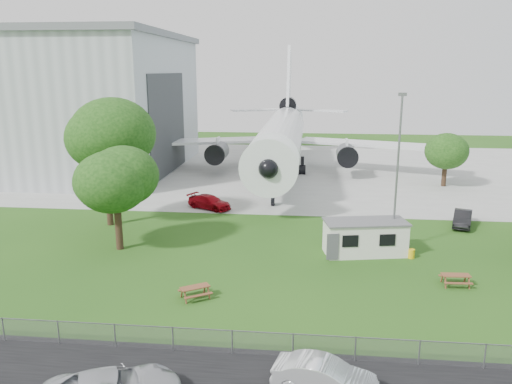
# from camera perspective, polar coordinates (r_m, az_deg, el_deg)

# --- Properties ---
(ground) EXTENTS (160.00, 160.00, 0.00)m
(ground) POSITION_cam_1_polar(r_m,az_deg,el_deg) (34.30, 3.06, -9.82)
(ground) COLOR #34641C
(concrete_apron) EXTENTS (120.00, 46.00, 0.03)m
(concrete_apron) POSITION_cam_1_polar(r_m,az_deg,el_deg) (70.75, 4.69, 2.58)
(concrete_apron) COLOR #B7B7B2
(concrete_apron) RESTS_ON ground
(hangar) EXTENTS (43.00, 31.00, 18.55)m
(hangar) POSITION_cam_1_polar(r_m,az_deg,el_deg) (78.20, -24.66, 9.41)
(hangar) COLOR #B2B7BC
(hangar) RESTS_ON ground
(airliner) EXTENTS (46.36, 47.73, 17.69)m
(airliner) POSITION_cam_1_polar(r_m,az_deg,el_deg) (67.86, 3.03, 6.63)
(airliner) COLOR white
(airliner) RESTS_ON ground
(site_cabin) EXTENTS (6.95, 3.83, 2.62)m
(site_cabin) POSITION_cam_1_polar(r_m,az_deg,el_deg) (39.03, 12.37, -5.08)
(site_cabin) COLOR silver
(site_cabin) RESTS_ON ground
(picnic_west) EXTENTS (2.32, 2.23, 0.76)m
(picnic_west) POSITION_cam_1_polar(r_m,az_deg,el_deg) (31.76, -6.94, -11.93)
(picnic_west) COLOR brown
(picnic_west) RESTS_ON ground
(picnic_east) EXTENTS (1.87, 1.59, 0.76)m
(picnic_east) POSITION_cam_1_polar(r_m,az_deg,el_deg) (35.67, 21.78, -9.89)
(picnic_east) COLOR brown
(picnic_east) RESTS_ON ground
(fence) EXTENTS (58.00, 0.04, 1.30)m
(fence) POSITION_cam_1_polar(r_m,az_deg,el_deg) (25.89, 1.90, -18.25)
(fence) COLOR gray
(fence) RESTS_ON ground
(lamp_mast) EXTENTS (0.16, 0.16, 12.00)m
(lamp_mast) POSITION_cam_1_polar(r_m,az_deg,el_deg) (38.96, 15.81, 1.83)
(lamp_mast) COLOR slate
(lamp_mast) RESTS_ON ground
(tree_west_big) EXTENTS (8.95, 8.95, 12.26)m
(tree_west_big) POSITION_cam_1_polar(r_m,az_deg,el_deg) (45.80, -16.93, 5.74)
(tree_west_big) COLOR #382619
(tree_west_big) RESTS_ON ground
(tree_west_small) EXTENTS (5.89, 5.89, 8.36)m
(tree_west_small) POSITION_cam_1_polar(r_m,az_deg,el_deg) (39.50, -15.76, 1.10)
(tree_west_small) COLOR #382619
(tree_west_small) RESTS_ON ground
(tree_far_apron) EXTENTS (5.30, 5.30, 6.97)m
(tree_far_apron) POSITION_cam_1_polar(r_m,az_deg,el_deg) (63.75, 20.93, 4.39)
(tree_far_apron) COLOR #382619
(tree_far_apron) RESTS_ON ground
(car_centre_sedan) EXTENTS (4.77, 2.60, 1.49)m
(car_centre_sedan) POSITION_cam_1_polar(r_m,az_deg,el_deg) (23.30, 7.84, -20.22)
(car_centre_sedan) COLOR white
(car_centre_sedan) RESTS_ON ground
(car_ne_sedan) EXTENTS (2.75, 4.51, 1.40)m
(car_ne_sedan) POSITION_cam_1_polar(r_m,az_deg,el_deg) (48.62, 22.53, -2.83)
(car_ne_sedan) COLOR black
(car_ne_sedan) RESTS_ON ground
(car_apron_van) EXTENTS (5.07, 3.88, 1.37)m
(car_apron_van) POSITION_cam_1_polar(r_m,az_deg,el_deg) (50.68, -5.34, -1.17)
(car_apron_van) COLOR maroon
(car_apron_van) RESTS_ON ground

